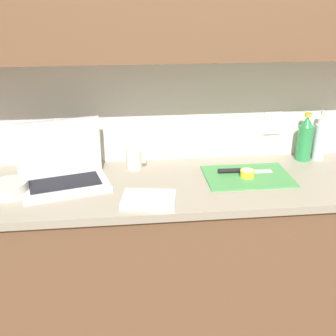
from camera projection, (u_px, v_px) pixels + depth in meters
name	position (u px, v px, depth m)	size (l,w,h in m)	color
ground_plane	(236.00, 325.00, 2.31)	(12.00, 12.00, 0.00)	brown
wall_back	(245.00, 23.00, 1.89)	(5.20, 0.38, 2.60)	white
counter_unit	(246.00, 256.00, 2.13)	(2.57, 0.58, 0.88)	brown
laptop	(63.00, 169.00, 1.91)	(0.43, 0.35, 0.28)	silver
cutting_board	(247.00, 176.00, 1.98)	(0.40, 0.28, 0.01)	#4C9E51
knife	(236.00, 171.00, 2.01)	(0.26, 0.04, 0.02)	silver
lemon_half_cut	(247.00, 173.00, 1.96)	(0.07, 0.07, 0.04)	yellow
bottle_green_soda	(320.00, 137.00, 2.15)	(0.06, 0.06, 0.26)	silver
bottle_oil_tall	(305.00, 139.00, 2.14)	(0.07, 0.07, 0.25)	#2D934C
measuring_cup	(134.00, 159.00, 2.06)	(0.10, 0.08, 0.10)	silver
bowl_white	(10.00, 188.00, 1.80)	(0.15, 0.15, 0.06)	beige
dish_towel	(149.00, 199.00, 1.75)	(0.22, 0.16, 0.02)	white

